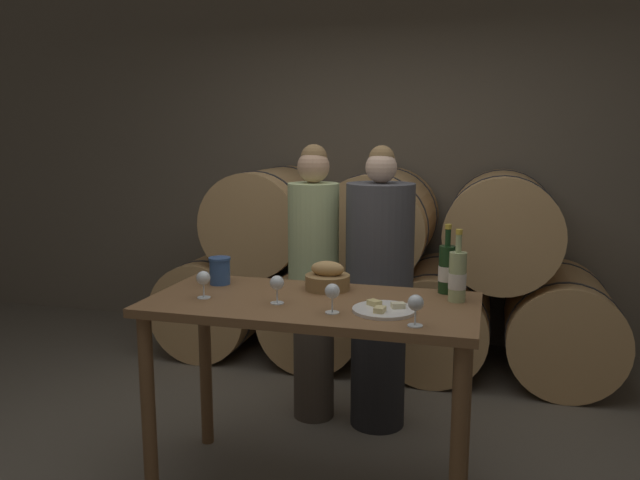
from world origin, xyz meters
TOP-DOWN VIEW (x-y plane):
  - stone_wall_back at (0.00, 2.38)m, footprint 10.00×0.12m
  - barrel_stack at (0.00, 1.77)m, footprint 3.24×0.98m
  - tasting_table at (0.00, 0.00)m, footprint 1.47×0.70m
  - person_left at (-0.21, 0.75)m, footprint 0.29×0.29m
  - person_right at (0.17, 0.75)m, footprint 0.38×0.38m
  - wine_bottle_red at (0.57, 0.29)m, footprint 0.08×0.08m
  - wine_bottle_white at (0.62, 0.16)m, footprint 0.08×0.08m
  - blue_crock at (-0.52, 0.17)m, footprint 0.11×0.11m
  - bread_basket at (0.02, 0.21)m, footprint 0.21×0.21m
  - cheese_plate at (0.34, -0.09)m, footprint 0.27×0.27m
  - wine_glass_far_left at (-0.48, -0.09)m, footprint 0.06×0.06m
  - wine_glass_left at (-0.13, -0.09)m, footprint 0.06×0.06m
  - wine_glass_center at (0.14, -0.17)m, footprint 0.06×0.06m
  - wine_glass_right at (0.49, -0.25)m, footprint 0.06×0.06m

SIDE VIEW (x-z plane):
  - barrel_stack at x=0.00m, z-range -0.05..1.35m
  - tasting_table at x=0.00m, z-range 0.32..1.24m
  - person_right at x=0.17m, z-range 0.00..1.59m
  - person_left at x=-0.21m, z-range 0.03..1.62m
  - cheese_plate at x=0.34m, z-range 0.91..0.95m
  - bread_basket at x=0.02m, z-range 0.91..1.04m
  - blue_crock at x=-0.52m, z-range 0.93..1.06m
  - wine_glass_far_left at x=-0.48m, z-range 0.95..1.07m
  - wine_glass_left at x=-0.13m, z-range 0.95..1.07m
  - wine_glass_center at x=0.14m, z-range 0.95..1.07m
  - wine_glass_right at x=0.49m, z-range 0.95..1.07m
  - wine_bottle_white at x=0.62m, z-range 0.87..1.20m
  - wine_bottle_red at x=0.57m, z-range 0.87..1.20m
  - stone_wall_back at x=0.00m, z-range 0.00..3.20m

